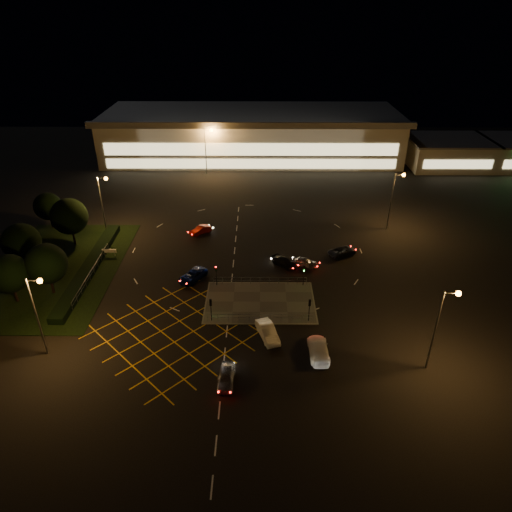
{
  "coord_description": "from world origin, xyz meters",
  "views": [
    {
      "loc": [
        1.78,
        -51.03,
        35.13
      ],
      "look_at": [
        1.42,
        6.8,
        2.0
      ],
      "focal_mm": 32.0,
      "sensor_mm": 36.0,
      "label": 1
    }
  ],
  "objects_px": {
    "car_left_blue": "(193,276)",
    "car_approach_white": "(319,349)",
    "signal_se": "(309,306)",
    "car_queue_white": "(268,332)",
    "car_far_dkgrey": "(285,262)",
    "signal_sw": "(211,306)",
    "car_east_grey": "(343,251)",
    "car_circ_red": "(201,230)",
    "car_right_silver": "(305,262)",
    "car_near_silver": "(226,377)",
    "signal_nw": "(216,271)",
    "signal_ne": "(304,271)"
  },
  "relations": [
    {
      "from": "signal_nw",
      "to": "car_right_silver",
      "type": "distance_m",
      "value": 13.88
    },
    {
      "from": "signal_ne",
      "to": "signal_nw",
      "type": "bearing_deg",
      "value": 180.0
    },
    {
      "from": "signal_nw",
      "to": "car_near_silver",
      "type": "relative_size",
      "value": 0.75
    },
    {
      "from": "signal_se",
      "to": "car_right_silver",
      "type": "distance_m",
      "value": 13.5
    },
    {
      "from": "signal_ne",
      "to": "car_queue_white",
      "type": "distance_m",
      "value": 12.23
    },
    {
      "from": "car_left_blue",
      "to": "car_circ_red",
      "type": "height_order",
      "value": "car_left_blue"
    },
    {
      "from": "signal_se",
      "to": "car_left_blue",
      "type": "distance_m",
      "value": 18.28
    },
    {
      "from": "signal_sw",
      "to": "signal_ne",
      "type": "distance_m",
      "value": 14.41
    },
    {
      "from": "signal_sw",
      "to": "car_far_dkgrey",
      "type": "bearing_deg",
      "value": -125.85
    },
    {
      "from": "car_left_blue",
      "to": "car_circ_red",
      "type": "distance_m",
      "value": 14.48
    },
    {
      "from": "signal_nw",
      "to": "signal_ne",
      "type": "height_order",
      "value": "same"
    },
    {
      "from": "signal_sw",
      "to": "signal_nw",
      "type": "relative_size",
      "value": 1.0
    },
    {
      "from": "car_far_dkgrey",
      "to": "car_queue_white",
      "type": "bearing_deg",
      "value": -146.87
    },
    {
      "from": "signal_se",
      "to": "car_near_silver",
      "type": "relative_size",
      "value": 0.75
    },
    {
      "from": "signal_ne",
      "to": "car_east_grey",
      "type": "height_order",
      "value": "signal_ne"
    },
    {
      "from": "car_left_blue",
      "to": "car_approach_white",
      "type": "bearing_deg",
      "value": -12.75
    },
    {
      "from": "car_east_grey",
      "to": "car_left_blue",
      "type": "bearing_deg",
      "value": 78.7
    },
    {
      "from": "signal_nw",
      "to": "car_east_grey",
      "type": "bearing_deg",
      "value": 24.87
    },
    {
      "from": "car_queue_white",
      "to": "car_east_grey",
      "type": "distance_m",
      "value": 23.07
    },
    {
      "from": "signal_ne",
      "to": "car_far_dkgrey",
      "type": "distance_m",
      "value": 6.14
    },
    {
      "from": "car_far_dkgrey",
      "to": "car_right_silver",
      "type": "height_order",
      "value": "car_right_silver"
    },
    {
      "from": "car_queue_white",
      "to": "car_right_silver",
      "type": "xyz_separation_m",
      "value": [
        5.8,
        16.38,
        -0.11
      ]
    },
    {
      "from": "signal_sw",
      "to": "car_east_grey",
      "type": "relative_size",
      "value": 0.68
    },
    {
      "from": "signal_se",
      "to": "car_approach_white",
      "type": "height_order",
      "value": "signal_se"
    },
    {
      "from": "signal_se",
      "to": "car_right_silver",
      "type": "xyz_separation_m",
      "value": [
        0.68,
        13.37,
        -1.7
      ]
    },
    {
      "from": "signal_se",
      "to": "car_approach_white",
      "type": "relative_size",
      "value": 0.59
    },
    {
      "from": "signal_sw",
      "to": "car_approach_white",
      "type": "distance_m",
      "value": 13.99
    },
    {
      "from": "car_circ_red",
      "to": "car_east_grey",
      "type": "bearing_deg",
      "value": 32.75
    },
    {
      "from": "signal_sw",
      "to": "car_queue_white",
      "type": "distance_m",
      "value": 7.67
    },
    {
      "from": "car_queue_white",
      "to": "car_far_dkgrey",
      "type": "height_order",
      "value": "car_queue_white"
    },
    {
      "from": "signal_se",
      "to": "car_near_silver",
      "type": "distance_m",
      "value": 14.09
    },
    {
      "from": "car_near_silver",
      "to": "car_approach_white",
      "type": "relative_size",
      "value": 0.79
    },
    {
      "from": "car_near_silver",
      "to": "car_left_blue",
      "type": "height_order",
      "value": "car_near_silver"
    },
    {
      "from": "signal_sw",
      "to": "car_circ_red",
      "type": "distance_m",
      "value": 24.36
    },
    {
      "from": "car_right_silver",
      "to": "car_east_grey",
      "type": "height_order",
      "value": "car_right_silver"
    },
    {
      "from": "signal_sw",
      "to": "signal_ne",
      "type": "height_order",
      "value": "same"
    },
    {
      "from": "car_queue_white",
      "to": "car_far_dkgrey",
      "type": "relative_size",
      "value": 1.13
    },
    {
      "from": "car_queue_white",
      "to": "car_circ_red",
      "type": "height_order",
      "value": "car_queue_white"
    },
    {
      "from": "car_near_silver",
      "to": "car_left_blue",
      "type": "bearing_deg",
      "value": 108.67
    },
    {
      "from": "car_far_dkgrey",
      "to": "car_approach_white",
      "type": "height_order",
      "value": "car_approach_white"
    },
    {
      "from": "car_right_silver",
      "to": "car_approach_white",
      "type": "height_order",
      "value": "car_approach_white"
    },
    {
      "from": "signal_se",
      "to": "car_queue_white",
      "type": "relative_size",
      "value": 0.67
    },
    {
      "from": "car_near_silver",
      "to": "car_approach_white",
      "type": "xyz_separation_m",
      "value": [
        10.06,
        4.25,
        0.06
      ]
    },
    {
      "from": "car_right_silver",
      "to": "car_east_grey",
      "type": "relative_size",
      "value": 0.84
    },
    {
      "from": "signal_se",
      "to": "car_east_grey",
      "type": "relative_size",
      "value": 0.68
    },
    {
      "from": "signal_se",
      "to": "car_circ_red",
      "type": "bearing_deg",
      "value": -56.22
    },
    {
      "from": "signal_nw",
      "to": "signal_ne",
      "type": "xyz_separation_m",
      "value": [
        12.0,
        0.0,
        0.0
      ]
    },
    {
      "from": "car_right_silver",
      "to": "car_circ_red",
      "type": "distance_m",
      "value": 19.79
    },
    {
      "from": "signal_sw",
      "to": "car_east_grey",
      "type": "xyz_separation_m",
      "value": [
        18.84,
        16.72,
        -1.73
      ]
    },
    {
      "from": "car_queue_white",
      "to": "car_right_silver",
      "type": "height_order",
      "value": "car_queue_white"
    }
  ]
}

